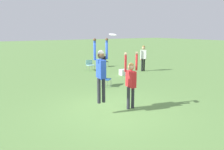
{
  "coord_description": "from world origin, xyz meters",
  "views": [
    {
      "loc": [
        -4.12,
        -6.38,
        2.9
      ],
      "look_at": [
        0.11,
        0.21,
        1.3
      ],
      "focal_mm": 35.0,
      "sensor_mm": 36.0,
      "label": 1
    }
  ],
  "objects_px": {
    "camping_chair_2": "(105,77)",
    "cooler_box": "(123,72)",
    "person_jumping": "(101,69)",
    "camping_chair_0": "(90,64)",
    "person_spectator_near": "(143,56)",
    "camping_chair_1": "(104,60)",
    "frisbee": "(113,35)",
    "person_defending": "(131,79)"
  },
  "relations": [
    {
      "from": "camping_chair_2",
      "to": "cooler_box",
      "type": "xyz_separation_m",
      "value": [
        2.53,
        1.88,
        -0.28
      ]
    },
    {
      "from": "person_jumping",
      "to": "camping_chair_0",
      "type": "distance_m",
      "value": 8.84
    },
    {
      "from": "camping_chair_0",
      "to": "person_spectator_near",
      "type": "relative_size",
      "value": 0.42
    },
    {
      "from": "camping_chair_1",
      "to": "camping_chair_2",
      "type": "distance_m",
      "value": 6.44
    },
    {
      "from": "frisbee",
      "to": "cooler_box",
      "type": "relative_size",
      "value": 0.56
    },
    {
      "from": "person_spectator_near",
      "to": "cooler_box",
      "type": "height_order",
      "value": "person_spectator_near"
    },
    {
      "from": "frisbee",
      "to": "camping_chair_0",
      "type": "xyz_separation_m",
      "value": [
        3.14,
        7.97,
        -2.31
      ]
    },
    {
      "from": "person_defending",
      "to": "cooler_box",
      "type": "relative_size",
      "value": 4.52
    },
    {
      "from": "person_defending",
      "to": "camping_chair_1",
      "type": "height_order",
      "value": "person_defending"
    },
    {
      "from": "person_jumping",
      "to": "person_spectator_near",
      "type": "height_order",
      "value": "person_jumping"
    },
    {
      "from": "camping_chair_1",
      "to": "cooler_box",
      "type": "relative_size",
      "value": 1.77
    },
    {
      "from": "camping_chair_2",
      "to": "camping_chair_1",
      "type": "bearing_deg",
      "value": -160.01
    },
    {
      "from": "frisbee",
      "to": "camping_chair_1",
      "type": "distance_m",
      "value": 10.37
    },
    {
      "from": "person_jumping",
      "to": "cooler_box",
      "type": "relative_size",
      "value": 4.74
    },
    {
      "from": "camping_chair_1",
      "to": "person_spectator_near",
      "type": "height_order",
      "value": "person_spectator_near"
    },
    {
      "from": "frisbee",
      "to": "camping_chair_1",
      "type": "xyz_separation_m",
      "value": [
        4.88,
        8.87,
        -2.26
      ]
    },
    {
      "from": "person_jumping",
      "to": "person_defending",
      "type": "height_order",
      "value": "person_jumping"
    },
    {
      "from": "camping_chair_1",
      "to": "person_spectator_near",
      "type": "relative_size",
      "value": 0.45
    },
    {
      "from": "camping_chair_0",
      "to": "camping_chair_2",
      "type": "distance_m",
      "value": 4.91
    },
    {
      "from": "person_defending",
      "to": "camping_chair_2",
      "type": "distance_m",
      "value": 3.62
    },
    {
      "from": "camping_chair_2",
      "to": "cooler_box",
      "type": "bearing_deg",
      "value": 176.65
    },
    {
      "from": "frisbee",
      "to": "person_defending",
      "type": "bearing_deg",
      "value": -10.61
    },
    {
      "from": "camping_chair_1",
      "to": "person_spectator_near",
      "type": "distance_m",
      "value": 3.6
    },
    {
      "from": "camping_chair_0",
      "to": "camping_chair_1",
      "type": "distance_m",
      "value": 1.95
    },
    {
      "from": "person_defending",
      "to": "person_spectator_near",
      "type": "relative_size",
      "value": 1.15
    },
    {
      "from": "camping_chair_0",
      "to": "person_jumping",
      "type": "bearing_deg",
      "value": 69.82
    },
    {
      "from": "frisbee",
      "to": "camping_chair_2",
      "type": "xyz_separation_m",
      "value": [
        1.65,
        3.3,
        -2.29
      ]
    },
    {
      "from": "person_spectator_near",
      "to": "camping_chair_0",
      "type": "bearing_deg",
      "value": -170.31
    },
    {
      "from": "person_defending",
      "to": "cooler_box",
      "type": "bearing_deg",
      "value": 152.95
    },
    {
      "from": "camping_chair_0",
      "to": "person_spectator_near",
      "type": "distance_m",
      "value": 3.96
    },
    {
      "from": "person_defending",
      "to": "cooler_box",
      "type": "xyz_separation_m",
      "value": [
        3.47,
        5.31,
        -0.95
      ]
    },
    {
      "from": "camping_chair_0",
      "to": "camping_chair_1",
      "type": "xyz_separation_m",
      "value": [
        1.74,
        0.89,
        0.05
      ]
    },
    {
      "from": "camping_chair_0",
      "to": "cooler_box",
      "type": "bearing_deg",
      "value": 114.53
    },
    {
      "from": "frisbee",
      "to": "camping_chair_2",
      "type": "bearing_deg",
      "value": 63.45
    },
    {
      "from": "person_defending",
      "to": "person_spectator_near",
      "type": "height_order",
      "value": "person_defending"
    },
    {
      "from": "cooler_box",
      "to": "person_spectator_near",
      "type": "bearing_deg",
      "value": 11.53
    },
    {
      "from": "frisbee",
      "to": "person_spectator_near",
      "type": "distance_m",
      "value": 8.54
    },
    {
      "from": "person_jumping",
      "to": "frisbee",
      "type": "relative_size",
      "value": 8.47
    },
    {
      "from": "person_jumping",
      "to": "person_defending",
      "type": "xyz_separation_m",
      "value": [
        1.19,
        -0.13,
        -0.48
      ]
    },
    {
      "from": "person_defending",
      "to": "frisbee",
      "type": "relative_size",
      "value": 8.08
    },
    {
      "from": "camping_chair_1",
      "to": "cooler_box",
      "type": "xyz_separation_m",
      "value": [
        -0.7,
        -3.69,
        -0.32
      ]
    },
    {
      "from": "person_jumping",
      "to": "cooler_box",
      "type": "height_order",
      "value": "person_jumping"
    }
  ]
}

